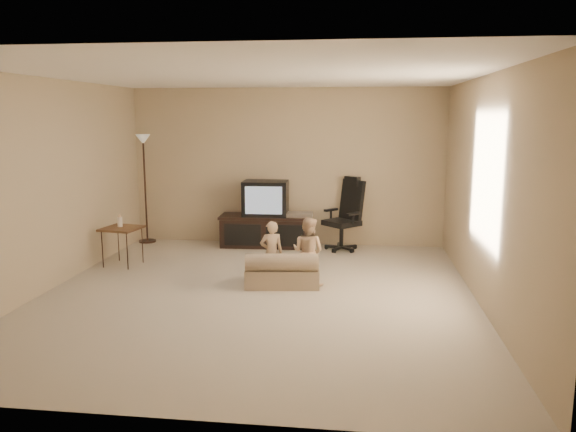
{
  "coord_description": "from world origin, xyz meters",
  "views": [
    {
      "loc": [
        1.13,
        -6.18,
        2.06
      ],
      "look_at": [
        0.29,
        0.6,
        0.84
      ],
      "focal_mm": 35.0,
      "sensor_mm": 36.0,
      "label": 1
    }
  ],
  "objects_px": {
    "floor_lamp": "(144,164)",
    "toddler_right": "(308,251)",
    "office_chair": "(345,224)",
    "toddler_left": "(271,253)",
    "tv_stand": "(266,219)",
    "child_sofa": "(282,272)",
    "side_table": "(122,229)"
  },
  "relations": [
    {
      "from": "child_sofa",
      "to": "toddler_right",
      "type": "bearing_deg",
      "value": 10.1
    },
    {
      "from": "office_chair",
      "to": "toddler_right",
      "type": "xyz_separation_m",
      "value": [
        -0.4,
        -1.93,
        0.02
      ]
    },
    {
      "from": "office_chair",
      "to": "toddler_left",
      "type": "xyz_separation_m",
      "value": [
        -0.85,
        -1.94,
        -0.01
      ]
    },
    {
      "from": "office_chair",
      "to": "side_table",
      "type": "xyz_separation_m",
      "value": [
        -3.05,
        -1.31,
        0.11
      ]
    },
    {
      "from": "floor_lamp",
      "to": "toddler_right",
      "type": "xyz_separation_m",
      "value": [
        2.85,
        -2.06,
        -0.86
      ]
    },
    {
      "from": "child_sofa",
      "to": "floor_lamp",
      "type": "bearing_deg",
      "value": 132.7
    },
    {
      "from": "child_sofa",
      "to": "toddler_right",
      "type": "height_order",
      "value": "toddler_right"
    },
    {
      "from": "floor_lamp",
      "to": "child_sofa",
      "type": "bearing_deg",
      "value": -40.33
    },
    {
      "from": "side_table",
      "to": "child_sofa",
      "type": "xyz_separation_m",
      "value": [
        2.34,
        -0.72,
        -0.34
      ]
    },
    {
      "from": "tv_stand",
      "to": "office_chair",
      "type": "xyz_separation_m",
      "value": [
        1.26,
        -0.09,
        -0.03
      ]
    },
    {
      "from": "floor_lamp",
      "to": "toddler_right",
      "type": "bearing_deg",
      "value": -35.91
    },
    {
      "from": "side_table",
      "to": "office_chair",
      "type": "bearing_deg",
      "value": 23.2
    },
    {
      "from": "office_chair",
      "to": "child_sofa",
      "type": "distance_m",
      "value": 2.16
    },
    {
      "from": "side_table",
      "to": "toddler_right",
      "type": "distance_m",
      "value": 2.72
    },
    {
      "from": "office_chair",
      "to": "toddler_left",
      "type": "relative_size",
      "value": 1.43
    },
    {
      "from": "floor_lamp",
      "to": "child_sofa",
      "type": "relative_size",
      "value": 1.87
    },
    {
      "from": "floor_lamp",
      "to": "tv_stand",
      "type": "bearing_deg",
      "value": -1.2
    },
    {
      "from": "floor_lamp",
      "to": "side_table",
      "type": "bearing_deg",
      "value": -82.06
    },
    {
      "from": "side_table",
      "to": "child_sofa",
      "type": "height_order",
      "value": "side_table"
    },
    {
      "from": "floor_lamp",
      "to": "toddler_left",
      "type": "bearing_deg",
      "value": -40.84
    },
    {
      "from": "tv_stand",
      "to": "floor_lamp",
      "type": "height_order",
      "value": "floor_lamp"
    },
    {
      "from": "office_chair",
      "to": "side_table",
      "type": "bearing_deg",
      "value": -112.69
    },
    {
      "from": "tv_stand",
      "to": "child_sofa",
      "type": "distance_m",
      "value": 2.2
    },
    {
      "from": "side_table",
      "to": "child_sofa",
      "type": "bearing_deg",
      "value": -17.05
    },
    {
      "from": "side_table",
      "to": "child_sofa",
      "type": "relative_size",
      "value": 0.77
    },
    {
      "from": "side_table",
      "to": "floor_lamp",
      "type": "bearing_deg",
      "value": 97.94
    },
    {
      "from": "office_chair",
      "to": "child_sofa",
      "type": "height_order",
      "value": "office_chair"
    },
    {
      "from": "side_table",
      "to": "toddler_right",
      "type": "height_order",
      "value": "toddler_right"
    },
    {
      "from": "child_sofa",
      "to": "toddler_left",
      "type": "distance_m",
      "value": 0.27
    },
    {
      "from": "side_table",
      "to": "toddler_left",
      "type": "distance_m",
      "value": 2.29
    },
    {
      "from": "toddler_right",
      "to": "office_chair",
      "type": "bearing_deg",
      "value": -80.62
    },
    {
      "from": "tv_stand",
      "to": "child_sofa",
      "type": "bearing_deg",
      "value": -77.55
    }
  ]
}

